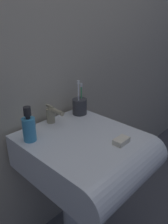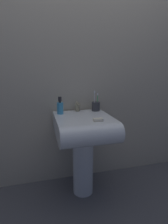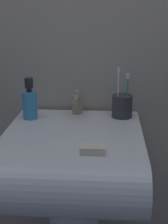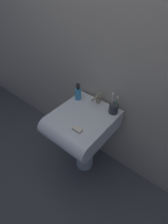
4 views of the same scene
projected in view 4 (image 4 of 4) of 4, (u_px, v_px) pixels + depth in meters
ground_plane at (84, 163)px, 1.99m from camera, size 6.00×6.00×0.00m
wall_back at (108, 53)px, 1.36m from camera, size 5.00×0.05×2.40m
sink_pedestal at (85, 147)px, 1.79m from camera, size 0.19×0.19×0.59m
sink_basin at (80, 125)px, 1.50m from camera, size 0.48×0.58×0.17m
faucet at (98, 99)px, 1.56m from camera, size 0.04×0.12×0.09m
toothbrush_cup at (114, 108)px, 1.47m from camera, size 0.08×0.08×0.20m
soap_bottle at (78, 93)px, 1.60m from camera, size 0.06×0.06×0.16m
bar_soap at (77, 129)px, 1.33m from camera, size 0.07×0.04×0.02m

